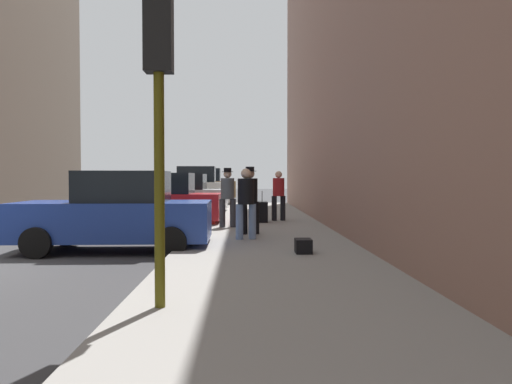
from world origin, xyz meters
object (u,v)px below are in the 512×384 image
traffic_light (159,81)px  rolling_suitcase (262,212)px  duffel_bag (303,246)px  pedestrian_in_jeans (246,200)px  pedestrian_with_beanie (228,194)px  fire_hydrant (212,213)px  pedestrian_with_fedora (250,197)px  parked_white_van (194,188)px  parked_red_hatchback (159,201)px  pedestrian_in_red_jacket (279,193)px  parked_blue_sedan (117,213)px  parked_bronze_suv (203,186)px  parked_silver_sedan (180,195)px

traffic_light → rolling_suitcase: traffic_light is taller
duffel_bag → pedestrian_in_jeans: bearing=116.9°
duffel_bag → pedestrian_with_beanie: bearing=108.0°
rolling_suitcase → fire_hydrant: bearing=-155.9°
pedestrian_with_beanie → pedestrian_with_fedora: (0.65, -1.83, 0.00)m
parked_white_van → fire_hydrant: parked_white_van is taller
parked_red_hatchback → pedestrian_with_fedora: pedestrian_with_fedora is taller
traffic_light → pedestrian_in_jeans: (1.02, 6.27, -1.65)m
pedestrian_in_red_jacket → parked_blue_sedan: bearing=-123.6°
parked_white_van → parked_red_hatchback: bearing=-90.0°
parked_blue_sedan → parked_bronze_suv: 23.13m
parked_blue_sedan → parked_white_van: (-0.00, 17.07, 0.18)m
parked_bronze_suv → duffel_bag: 24.77m
duffel_bag → parked_red_hatchback: bearing=120.8°
parked_white_van → fire_hydrant: bearing=-81.7°
traffic_light → duffel_bag: (2.15, 4.05, -2.47)m
parked_white_van → traffic_light: size_ratio=1.28×
pedestrian_with_fedora → fire_hydrant: bearing=113.3°
traffic_light → duffel_bag: traffic_light is taller
parked_red_hatchback → traffic_light: 11.10m
parked_blue_sedan → pedestrian_with_fedora: size_ratio=2.38×
parked_red_hatchback → pedestrian_in_red_jacket: pedestrian_in_red_jacket is taller
rolling_suitcase → duffel_bag: rolling_suitcase is taller
pedestrian_in_red_jacket → pedestrian_with_beanie: size_ratio=0.96×
traffic_light → duffel_bag: size_ratio=8.18×
pedestrian_in_jeans → rolling_suitcase: pedestrian_in_jeans is taller
parked_silver_sedan → traffic_light: size_ratio=1.18×
rolling_suitcase → duffel_bag: (0.57, -6.76, -0.20)m
parked_silver_sedan → pedestrian_with_beanie: pedestrian_with_beanie is taller
parked_bronze_suv → duffel_bag: (4.00, -24.44, -0.74)m
parked_bronze_suv → pedestrian_with_beanie: 19.45m
parked_silver_sedan → pedestrian_with_fedora: size_ratio=2.40×
parked_red_hatchback → parked_silver_sedan: bearing=90.0°
parked_blue_sedan → parked_silver_sedan: size_ratio=0.99×
parked_silver_sedan → pedestrian_in_red_jacket: 6.31m
pedestrian_with_fedora → pedestrian_in_red_jacket: bearing=75.7°
parked_red_hatchback → duffel_bag: 7.84m
fire_hydrant → pedestrian_with_beanie: pedestrian_with_beanie is taller
parked_bronze_suv → fire_hydrant: size_ratio=6.55×
parked_silver_sedan → pedestrian_with_beanie: size_ratio=2.40×
pedestrian_with_beanie → parked_white_van: bearing=100.0°
duffel_bag → parked_white_van: bearing=102.3°
pedestrian_in_red_jacket → pedestrian_in_jeans: size_ratio=1.00×
parked_silver_sedan → traffic_light: traffic_light is taller
pedestrian_with_fedora → duffel_bag: (1.02, -3.30, -0.85)m
parked_red_hatchback → pedestrian_in_jeans: pedestrian_in_jeans is taller
pedestrian_in_red_jacket → rolling_suitcase: (-0.59, -0.60, -0.61)m
parked_silver_sedan → pedestrian_in_jeans: bearing=-74.0°
parked_bronze_suv → rolling_suitcase: (3.43, -17.68, -0.54)m
parked_red_hatchback → duffel_bag: bearing=-59.2°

